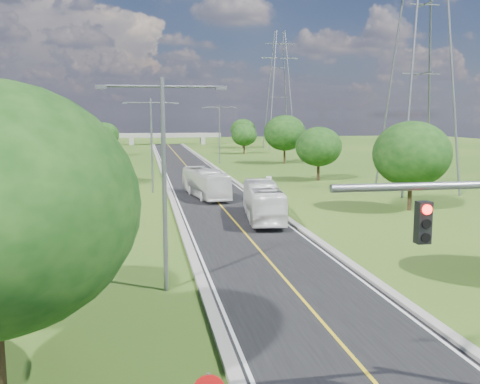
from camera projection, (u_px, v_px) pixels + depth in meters
name	position (u px, v px, depth m)	size (l,w,h in m)	color
ground	(195.00, 176.00, 73.37)	(260.00, 260.00, 0.00)	#264914
road	(191.00, 171.00, 79.21)	(8.00, 150.00, 0.06)	black
curb_left	(162.00, 171.00, 78.44)	(0.50, 150.00, 0.22)	gray
curb_right	(219.00, 170.00, 79.95)	(0.50, 150.00, 0.22)	gray
speed_limit_sign	(269.00, 184.00, 52.62)	(0.55, 0.09, 2.40)	slate
overpass	(167.00, 136.00, 150.92)	(30.00, 3.00, 3.20)	gray
streetlight_near_left	(164.00, 167.00, 24.72)	(5.90, 0.25, 10.00)	slate
streetlight_mid_left	(151.00, 137.00, 56.85)	(5.90, 0.25, 10.00)	slate
streetlight_far_right	(219.00, 129.00, 91.11)	(5.90, 0.25, 10.00)	slate
power_tower_near	(422.00, 60.00, 55.79)	(9.00, 6.40, 28.00)	slate
power_tower_far	(279.00, 91.00, 129.53)	(9.00, 6.40, 28.00)	slate
tree_lb	(16.00, 166.00, 38.71)	(6.30, 6.30, 7.33)	black
tree_lc	(70.00, 139.00, 60.18)	(7.56, 7.56, 8.79)	black
tree_ld	(77.00, 137.00, 83.28)	(6.72, 6.72, 7.82)	black
tree_le	(104.00, 135.00, 107.18)	(5.88, 5.88, 6.84)	black
tree_rb	(412.00, 154.00, 46.28)	(6.72, 6.72, 7.82)	black
tree_rc	(319.00, 147.00, 67.62)	(5.88, 5.88, 6.84)	black
tree_rd	(285.00, 133.00, 91.21)	(7.14, 7.14, 8.30)	black
tree_re	(244.00, 135.00, 114.31)	(5.46, 5.46, 6.35)	black
tree_rf	(243.00, 130.00, 134.32)	(6.30, 6.30, 7.33)	black
bus_outbound	(263.00, 201.00, 42.37)	(2.44, 10.44, 2.91)	white
bus_inbound	(205.00, 183.00, 54.04)	(2.41, 10.30, 2.87)	white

